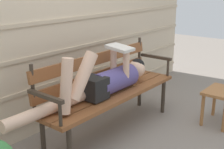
{
  "coord_description": "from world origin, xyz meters",
  "views": [
    {
      "loc": [
        -2.2,
        -1.67,
        1.47
      ],
      "look_at": [
        0.0,
        0.1,
        0.61
      ],
      "focal_mm": 48.55,
      "sensor_mm": 36.0,
      "label": 1
    }
  ],
  "objects": [
    {
      "name": "house_siding",
      "position": [
        0.0,
        0.7,
        1.27
      ],
      "size": [
        4.76,
        0.08,
        2.53
      ],
      "color": "beige",
      "rests_on": "ground"
    },
    {
      "name": "footstool",
      "position": [
        0.87,
        -0.68,
        0.3
      ],
      "size": [
        0.42,
        0.29,
        0.38
      ],
      "color": "#9E6638",
      "rests_on": "ground"
    },
    {
      "name": "ground_plane",
      "position": [
        0.0,
        0.0,
        0.0
      ],
      "size": [
        12.0,
        12.0,
        0.0
      ],
      "primitive_type": "plane",
      "color": "gray"
    },
    {
      "name": "park_bench",
      "position": [
        0.0,
        0.17,
        0.48
      ],
      "size": [
        1.7,
        0.44,
        0.85
      ],
      "color": "brown",
      "rests_on": "ground"
    },
    {
      "name": "reclining_person",
      "position": [
        -0.11,
        0.1,
        0.58
      ],
      "size": [
        1.69,
        0.25,
        0.49
      ],
      "color": "#514784"
    }
  ]
}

